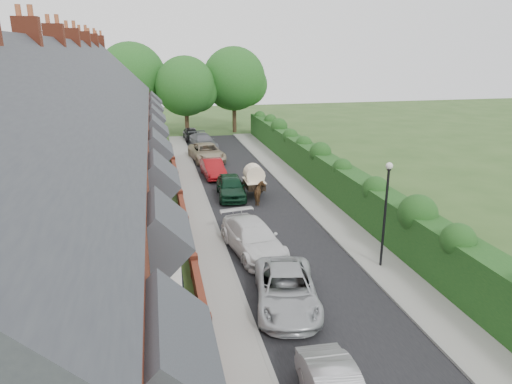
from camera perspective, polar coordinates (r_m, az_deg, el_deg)
ground at (r=18.40m, az=11.37°, el=-15.76°), size 140.00×140.00×0.00m
road at (r=27.56m, az=1.29°, el=-3.74°), size 6.00×58.00×0.02m
pavement_hedge_side at (r=28.74m, az=9.26°, el=-2.95°), size 2.20×58.00×0.12m
pavement_house_side at (r=26.95m, az=-6.71°, el=-4.25°), size 1.70×58.00×0.12m
kerb_hedge_side at (r=28.38m, az=7.29°, el=-3.12°), size 0.18×58.00×0.13m
kerb_house_side at (r=27.02m, az=-5.02°, el=-4.12°), size 0.18×58.00×0.13m
hedge at (r=28.95m, az=12.73°, el=0.21°), size 2.10×58.00×2.85m
terrace_row at (r=24.91m, az=-21.92°, el=3.42°), size 9.05×40.50×11.50m
garden_wall_row at (r=25.80m, az=-8.72°, el=-4.39°), size 0.35×40.35×1.10m
lamppost at (r=21.64m, az=15.95°, el=-1.22°), size 0.32×0.32×5.16m
tree_far_left at (r=54.34m, az=-8.45°, el=12.79°), size 7.14×6.80×9.29m
tree_far_right at (r=57.03m, az=-2.41°, el=13.78°), size 7.98×7.60×10.31m
tree_far_back at (r=57.15m, az=-14.85°, el=13.54°), size 8.40×8.00×10.82m
car_silver_b at (r=18.79m, az=3.84°, el=-12.06°), size 3.36×5.61×1.46m
car_white at (r=23.31m, az=-0.39°, el=-5.74°), size 3.00×5.73×1.58m
car_green at (r=31.89m, az=-3.17°, el=0.70°), size 2.18×4.75×1.58m
car_red at (r=37.18m, az=-5.40°, el=2.97°), size 1.76×4.44×1.44m
car_beige at (r=42.59m, az=-6.17°, el=4.93°), size 3.25×6.01×1.60m
car_grey at (r=48.08m, az=-6.65°, el=6.31°), size 2.98×5.54×1.52m
car_black at (r=52.90m, az=-8.11°, el=7.20°), size 1.79×4.14×1.39m
horse at (r=30.55m, az=0.49°, el=-0.19°), size 1.14×1.82×1.42m
horse_cart at (r=32.08m, az=-0.24°, el=1.75°), size 1.41×3.12×2.25m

